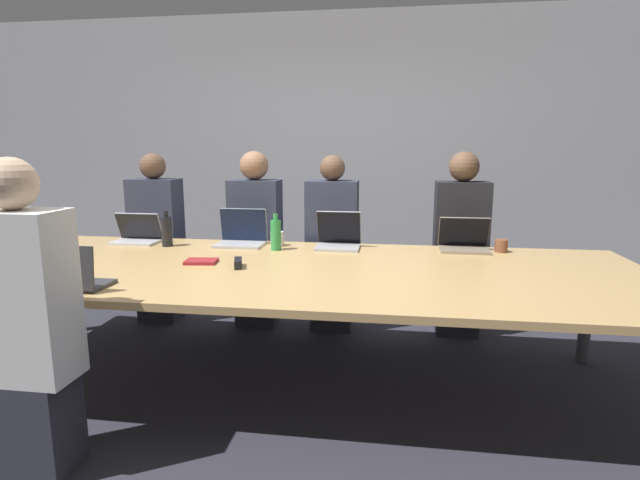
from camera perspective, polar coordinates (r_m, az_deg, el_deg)
The scene contains 19 objects.
ground_plane at distance 3.26m, azimuth -3.42°, elevation -15.95°, with size 24.00×24.00×0.00m, color #2D2D38.
curtain_wall at distance 5.32m, azimuth 1.83°, elevation 10.01°, with size 12.00×0.06×2.80m.
conference_table at distance 3.01m, azimuth -3.57°, elevation -3.89°, with size 4.22×1.58×0.75m.
laptop_far_midleft at distance 3.70m, azimuth -8.93°, elevation 0.62°, with size 0.35×0.26×0.26m.
person_far_midleft at distance 4.07m, azimuth -7.34°, elevation -0.25°, with size 0.40×0.24×1.42m.
cup_far_midleft at distance 3.63m, azimuth -4.93°, elevation 0.14°, with size 0.09×0.09×0.10m.
bottle_far_midleft at distance 3.47m, azimuth -5.07°, elevation 0.63°, with size 0.07×0.07×0.25m.
laptop_far_center at distance 3.55m, azimuth 2.10°, elevation 0.32°, with size 0.31×0.27×0.26m.
person_far_center at distance 3.95m, azimuth 1.38°, elevation -0.81°, with size 0.40×0.24×1.39m.
laptop_far_left at distance 3.97m, azimuth -20.16°, elevation 0.64°, with size 0.34×0.22×0.22m.
person_far_left at distance 4.38m, azimuth -18.10°, elevation -0.11°, with size 0.40×0.24×1.41m.
bottle_far_left at distance 3.76m, azimuth -17.10°, elevation 1.00°, with size 0.08×0.08×0.26m.
laptop_far_right at distance 3.59m, azimuth 16.12°, elevation -0.09°, with size 0.34×0.24×0.23m.
person_far_right at distance 3.99m, azimuth 15.70°, elevation -0.78°, with size 0.40×0.24×1.42m.
cup_far_right at distance 3.62m, azimuth 19.99°, elevation -0.63°, with size 0.09×0.09×0.09m.
laptop_near_left at distance 2.80m, azimuth -26.56°, elevation -3.73°, with size 0.32×0.23×0.24m.
person_near_left at distance 2.54m, azimuth -30.52°, elevation -8.46°, with size 0.40×0.24×1.42m.
stapler at distance 3.02m, azimuth -9.34°, elevation -2.62°, with size 0.09×0.16×0.05m.
notebook at distance 3.18m, azimuth -13.42°, elevation -2.39°, with size 0.21×0.16×0.02m.
Camera 1 is at (0.61, -2.85, 1.46)m, focal length 28.00 mm.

